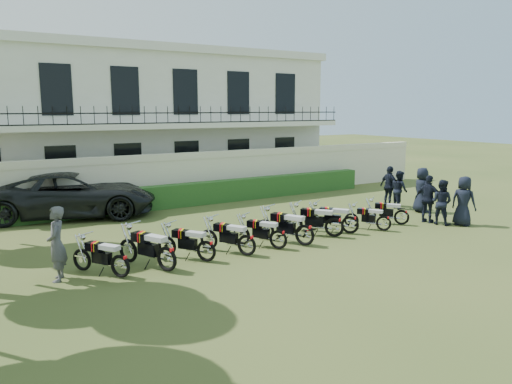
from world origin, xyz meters
TOP-DOWN VIEW (x-y plane):
  - ground at (0.00, 0.00)m, footprint 100.00×100.00m
  - perimeter_wall at (0.00, 8.00)m, footprint 30.00×0.35m
  - hedge at (1.00, 7.20)m, footprint 18.00×0.60m
  - building at (0.00, 13.96)m, footprint 20.40×9.60m
  - motorcycle_0 at (-5.23, -0.83)m, footprint 1.10×1.66m
  - motorcycle_1 at (-4.03, -1.00)m, footprint 1.05×1.98m
  - motorcycle_2 at (-2.76, -0.77)m, footprint 1.17×1.63m
  - motorcycle_3 at (-1.49, -0.88)m, footprint 1.05×1.77m
  - motorcycle_4 at (-0.30, -0.79)m, footprint 1.08×1.62m
  - motorcycle_5 at (0.62, -0.91)m, footprint 1.07×1.96m
  - motorcycle_6 at (2.11, -0.58)m, footprint 1.35×1.69m
  - motorcycle_7 at (2.88, -0.52)m, footprint 1.24×1.62m
  - motorcycle_8 at (4.18, -0.83)m, footprint 1.00×1.46m
  - motorcycle_9 at (5.44, -0.52)m, footprint 1.16×1.44m
  - suv at (-4.62, 7.49)m, footprint 7.07×4.79m
  - inspector at (-6.60, -0.13)m, footprint 0.64×0.80m
  - officer_0 at (7.37, -1.71)m, footprint 0.78×1.02m
  - officer_1 at (6.80, -1.17)m, footprint 0.86×0.98m
  - officer_2 at (6.65, -0.72)m, footprint 0.71×1.15m
  - officer_3 at (8.00, 0.74)m, footprint 0.84×1.05m
  - officer_4 at (7.78, 1.75)m, footprint 0.85×0.96m
  - officer_5 at (7.81, 2.36)m, footprint 0.49×1.07m

SIDE VIEW (x-z plane):
  - ground at x=0.00m, z-range 0.00..0.00m
  - motorcycle_8 at x=4.18m, z-range -0.04..0.89m
  - motorcycle_9 at x=5.44m, z-range -0.04..0.92m
  - motorcycle_4 at x=-0.30m, z-range -0.04..0.98m
  - motorcycle_0 at x=-5.23m, z-range -0.04..1.00m
  - motorcycle_2 at x=-2.76m, z-range -0.04..1.01m
  - motorcycle_7 at x=2.88m, z-range -0.04..1.02m
  - motorcycle_3 at x=-1.49m, z-range -0.04..1.03m
  - hedge at x=1.00m, z-range 0.00..1.00m
  - motorcycle_6 at x=2.11m, z-range -0.04..1.09m
  - motorcycle_5 at x=0.62m, z-range -0.04..1.11m
  - motorcycle_1 at x=-4.03m, z-range -0.04..1.12m
  - officer_4 at x=7.78m, z-range 0.00..1.66m
  - officer_1 at x=6.80m, z-range 0.00..1.70m
  - officer_5 at x=7.81m, z-range 0.00..1.79m
  - suv at x=-4.62m, z-range 0.00..1.80m
  - officer_2 at x=6.65m, z-range 0.00..1.82m
  - officer_0 at x=7.37m, z-range 0.00..1.85m
  - officer_3 at x=8.00m, z-range 0.00..1.88m
  - inspector at x=-6.60m, z-range 0.00..1.91m
  - perimeter_wall at x=0.00m, z-range 0.02..2.32m
  - building at x=0.00m, z-range 0.01..7.41m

